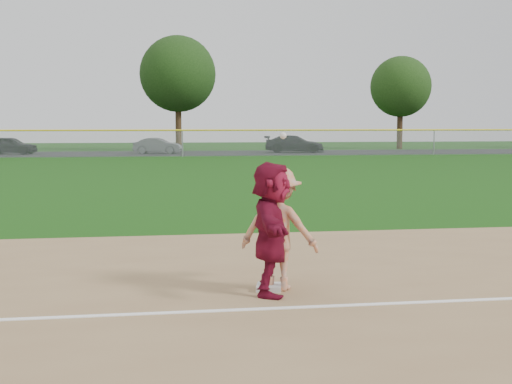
{
  "coord_description": "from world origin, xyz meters",
  "views": [
    {
      "loc": [
        -1.5,
        -8.77,
        2.39
      ],
      "look_at": [
        0.0,
        1.5,
        1.3
      ],
      "focal_mm": 45.0,
      "sensor_mm": 36.0,
      "label": 1
    }
  ],
  "objects": [
    {
      "name": "ground",
      "position": [
        0.0,
        0.0,
        0.0
      ],
      "size": [
        160.0,
        160.0,
        0.0
      ],
      "primitive_type": "plane",
      "color": "#15450D",
      "rests_on": "ground"
    },
    {
      "name": "foul_line",
      "position": [
        0.0,
        -0.8,
        0.03
      ],
      "size": [
        60.0,
        0.1,
        0.01
      ],
      "primitive_type": "cube",
      "color": "white",
      "rests_on": "infield_dirt"
    },
    {
      "name": "parking_asphalt",
      "position": [
        0.0,
        46.0,
        0.01
      ],
      "size": [
        120.0,
        10.0,
        0.01
      ],
      "primitive_type": "cube",
      "color": "black",
      "rests_on": "ground"
    },
    {
      "name": "first_base",
      "position": [
        -0.01,
        0.15,
        0.06
      ],
      "size": [
        0.42,
        0.42,
        0.08
      ],
      "primitive_type": "cube",
      "rotation": [
        0.0,
        0.0,
        -0.23
      ],
      "color": "silver",
      "rests_on": "infield_dirt"
    },
    {
      "name": "base_runner",
      "position": [
        -0.01,
        -0.05,
        0.95
      ],
      "size": [
        0.95,
        1.81,
        1.86
      ],
      "primitive_type": "imported",
      "rotation": [
        0.0,
        0.0,
        1.33
      ],
      "color": "maroon",
      "rests_on": "infield_dirt"
    },
    {
      "name": "car_left",
      "position": [
        -13.86,
        46.24,
        0.73
      ],
      "size": [
        4.5,
        2.51,
        1.45
      ],
      "primitive_type": "imported",
      "rotation": [
        0.0,
        0.0,
        1.37
      ],
      "color": "black",
      "rests_on": "parking_asphalt"
    },
    {
      "name": "car_mid",
      "position": [
        -1.89,
        45.46,
        0.67
      ],
      "size": [
        4.17,
        2.12,
        1.31
      ],
      "primitive_type": "imported",
      "rotation": [
        0.0,
        0.0,
        1.38
      ],
      "color": "#515458",
      "rests_on": "parking_asphalt"
    },
    {
      "name": "car_right",
      "position": [
        9.84,
        45.88,
        0.75
      ],
      "size": [
        5.49,
        3.33,
        1.49
      ],
      "primitive_type": "imported",
      "rotation": [
        0.0,
        0.0,
        1.31
      ],
      "color": "black",
      "rests_on": "parking_asphalt"
    },
    {
      "name": "first_base_play",
      "position": [
        0.14,
        0.19,
        0.9
      ],
      "size": [
        1.31,
        1.07,
        2.27
      ],
      "color": "#A6A6A9",
      "rests_on": "infield_dirt"
    },
    {
      "name": "outfield_fence",
      "position": [
        0.0,
        40.0,
        1.96
      ],
      "size": [
        110.0,
        0.12,
        110.0
      ],
      "color": "#999EA0",
      "rests_on": "ground"
    },
    {
      "name": "tree_2",
      "position": [
        0.0,
        51.5,
        7.06
      ],
      "size": [
        7.0,
        7.0,
        10.58
      ],
      "color": "#372514",
      "rests_on": "ground"
    },
    {
      "name": "tree_3",
      "position": [
        22.0,
        52.8,
        6.16
      ],
      "size": [
        6.0,
        6.0,
        9.19
      ],
      "color": "#321F12",
      "rests_on": "ground"
    }
  ]
}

